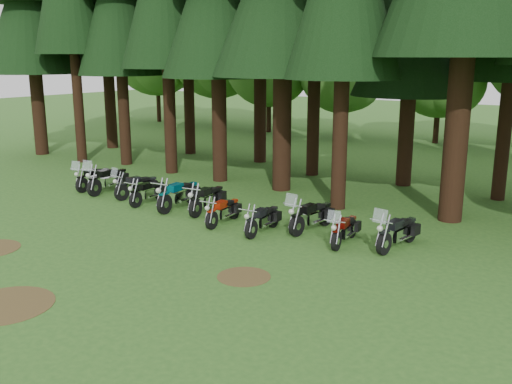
# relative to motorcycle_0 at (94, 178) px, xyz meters

# --- Properties ---
(ground) EXTENTS (120.00, 120.00, 0.00)m
(ground) POSITION_rel_motorcycle_0_xyz_m (6.62, -5.00, -0.46)
(ground) COLOR #2D5A1F
(ground) RESTS_ON ground
(decid_0) EXTENTS (8.00, 7.78, 10.00)m
(decid_0) POSITION_rel_motorcycle_0_xyz_m (-15.48, 20.26, 5.44)
(decid_0) COLOR black
(decid_0) RESTS_ON ground
(decid_1) EXTENTS (7.91, 7.69, 9.88)m
(decid_1) POSITION_rel_motorcycle_0_xyz_m (-9.37, 20.77, 5.37)
(decid_1) COLOR black
(decid_1) RESTS_ON ground
(decid_2) EXTENTS (6.72, 6.53, 8.40)m
(decid_2) POSITION_rel_motorcycle_0_xyz_m (-3.81, 19.78, 4.49)
(decid_2) COLOR black
(decid_2) RESTS_ON ground
(decid_3) EXTENTS (6.12, 5.95, 7.65)m
(decid_3) POSITION_rel_motorcycle_0_xyz_m (1.91, 20.13, 4.05)
(decid_3) COLOR black
(decid_3) RESTS_ON ground
(decid_4) EXTENTS (5.93, 5.76, 7.41)m
(decid_4) POSITION_rel_motorcycle_0_xyz_m (8.20, 21.32, 3.91)
(decid_4) COLOR black
(decid_4) RESTS_ON ground
(dirt_patch_1) EXTENTS (1.40, 1.40, 0.01)m
(dirt_patch_1) POSITION_rel_motorcycle_0_xyz_m (11.12, -4.50, -0.46)
(dirt_patch_1) COLOR #4C3D1E
(dirt_patch_1) RESTS_ON ground
(dirt_patch_2) EXTENTS (2.20, 2.20, 0.01)m
(dirt_patch_2) POSITION_rel_motorcycle_0_xyz_m (7.62, -9.00, -0.46)
(dirt_patch_2) COLOR #4C3D1E
(dirt_patch_2) RESTS_ON ground
(motorcycle_0) EXTENTS (0.65, 2.21, 1.39)m
(motorcycle_0) POSITION_rel_motorcycle_0_xyz_m (0.00, 0.00, 0.00)
(motorcycle_0) COLOR black
(motorcycle_0) RESTS_ON ground
(motorcycle_1) EXTENTS (0.60, 2.45, 1.54)m
(motorcycle_1) POSITION_rel_motorcycle_0_xyz_m (0.98, -0.05, 0.05)
(motorcycle_1) COLOR black
(motorcycle_1) RESTS_ON ground
(motorcycle_2) EXTENTS (0.62, 2.16, 1.35)m
(motorcycle_2) POSITION_rel_motorcycle_0_xyz_m (2.62, -0.01, -0.01)
(motorcycle_2) COLOR black
(motorcycle_2) RESTS_ON ground
(motorcycle_3) EXTENTS (0.34, 2.03, 0.83)m
(motorcycle_3) POSITION_rel_motorcycle_0_xyz_m (3.70, -0.46, -0.04)
(motorcycle_3) COLOR black
(motorcycle_3) RESTS_ON ground
(motorcycle_4) EXTENTS (0.41, 2.43, 0.99)m
(motorcycle_4) POSITION_rel_motorcycle_0_xyz_m (5.20, -0.36, 0.04)
(motorcycle_4) COLOR black
(motorcycle_4) RESTS_ON ground
(motorcycle_5) EXTENTS (0.45, 2.27, 0.93)m
(motorcycle_5) POSITION_rel_motorcycle_0_xyz_m (6.38, -0.15, 0.01)
(motorcycle_5) COLOR black
(motorcycle_5) RESTS_ON ground
(motorcycle_6) EXTENTS (0.36, 2.02, 0.82)m
(motorcycle_6) POSITION_rel_motorcycle_0_xyz_m (7.76, -1.00, -0.05)
(motorcycle_6) COLOR black
(motorcycle_6) RESTS_ON ground
(motorcycle_7) EXTENTS (0.34, 2.03, 0.83)m
(motorcycle_7) POSITION_rel_motorcycle_0_xyz_m (9.43, -1.09, -0.04)
(motorcycle_7) COLOR black
(motorcycle_7) RESTS_ON ground
(motorcycle_8) EXTENTS (0.58, 2.29, 1.44)m
(motorcycle_8) POSITION_rel_motorcycle_0_xyz_m (10.61, -0.02, 0.02)
(motorcycle_8) COLOR black
(motorcycle_8) RESTS_ON ground
(motorcycle_9) EXTENTS (0.49, 2.04, 1.28)m
(motorcycle_9) POSITION_rel_motorcycle_0_xyz_m (12.09, -0.64, -0.04)
(motorcycle_9) COLOR black
(motorcycle_9) RESTS_ON ground
(motorcycle_10) EXTENTS (0.59, 2.26, 1.42)m
(motorcycle_10) POSITION_rel_motorcycle_0_xyz_m (13.55, -0.12, 0.01)
(motorcycle_10) COLOR black
(motorcycle_10) RESTS_ON ground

